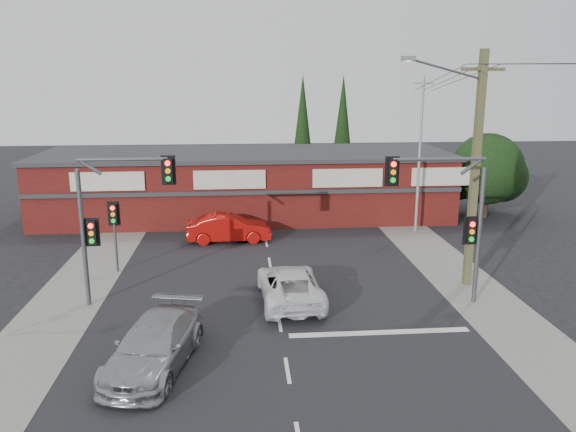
{
  "coord_description": "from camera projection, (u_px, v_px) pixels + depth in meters",
  "views": [
    {
      "loc": [
        -1.3,
        -19.61,
        8.78
      ],
      "look_at": [
        0.6,
        3.0,
        3.26
      ],
      "focal_mm": 35.0,
      "sensor_mm": 36.0,
      "label": 1
    }
  ],
  "objects": [
    {
      "name": "conifer_far",
      "position": [
        343.0,
        122.0,
        45.62
      ],
      "size": [
        1.8,
        1.8,
        9.25
      ],
      "color": "#2D2116",
      "rests_on": "ground"
    },
    {
      "name": "silver_suv",
      "position": [
        154.0,
        345.0,
        17.47
      ],
      "size": [
        3.14,
        5.49,
        1.5
      ],
      "primitive_type": "imported",
      "rotation": [
        0.0,
        0.0,
        -0.21
      ],
      "color": "#999B9E",
      "rests_on": "ground"
    },
    {
      "name": "white_suv",
      "position": [
        290.0,
        285.0,
        22.7
      ],
      "size": [
        2.6,
        5.2,
        1.41
      ],
      "primitive_type": "imported",
      "rotation": [
        0.0,
        0.0,
        3.19
      ],
      "color": "silver",
      "rests_on": "ground"
    },
    {
      "name": "traffic_mast_right",
      "position": [
        453.0,
        208.0,
        21.77
      ],
      "size": [
        3.96,
        0.27,
        5.97
      ],
      "color": "#47494C",
      "rests_on": "ground"
    },
    {
      "name": "shop_building",
      "position": [
        246.0,
        183.0,
        37.03
      ],
      "size": [
        27.3,
        8.4,
        4.22
      ],
      "color": "#47100E",
      "rests_on": "ground"
    },
    {
      "name": "road_strip",
      "position": [
        272.0,
        274.0,
        26.01
      ],
      "size": [
        14.0,
        70.0,
        0.01
      ],
      "primitive_type": "cube",
      "color": "black",
      "rests_on": "ground"
    },
    {
      "name": "ground",
      "position": [
        279.0,
        319.0,
        21.17
      ],
      "size": [
        120.0,
        120.0,
        0.0
      ],
      "primitive_type": "plane",
      "color": "black",
      "rests_on": "ground"
    },
    {
      "name": "lane_dashes",
      "position": [
        277.0,
        304.0,
        22.53
      ],
      "size": [
        0.12,
        40.41,
        0.01
      ],
      "color": "silver",
      "rests_on": "ground"
    },
    {
      "name": "traffic_mast_left",
      "position": [
        109.0,
        209.0,
        21.66
      ],
      "size": [
        3.77,
        0.27,
        5.97
      ],
      "color": "#47494C",
      "rests_on": "ground"
    },
    {
      "name": "pedestal_signal",
      "position": [
        114.0,
        222.0,
        25.83
      ],
      "size": [
        0.55,
        0.27,
        3.38
      ],
      "color": "#47494C",
      "rests_on": "ground"
    },
    {
      "name": "verge_right",
      "position": [
        450.0,
        269.0,
        26.7
      ],
      "size": [
        3.0,
        70.0,
        0.02
      ],
      "primitive_type": "cube",
      "color": "gray",
      "rests_on": "ground"
    },
    {
      "name": "stop_line",
      "position": [
        380.0,
        332.0,
        20.0
      ],
      "size": [
        6.5,
        0.35,
        0.01
      ],
      "primitive_type": "cube",
      "color": "silver",
      "rests_on": "ground"
    },
    {
      "name": "steel_pole",
      "position": [
        420.0,
        152.0,
        32.41
      ],
      "size": [
        1.2,
        0.16,
        9.0
      ],
      "color": "gray",
      "rests_on": "ground"
    },
    {
      "name": "utility_pole",
      "position": [
        473.0,
        163.0,
        23.47
      ],
      "size": [
        4.38,
        0.59,
        10.0
      ],
      "color": "brown",
      "rests_on": "ground"
    },
    {
      "name": "verge_left",
      "position": [
        84.0,
        279.0,
        25.32
      ],
      "size": [
        3.0,
        70.0,
        0.02
      ],
      "primitive_type": "cube",
      "color": "gray",
      "rests_on": "ground"
    },
    {
      "name": "power_lines",
      "position": [
        556.0,
        71.0,
        17.34
      ],
      "size": [
        2.01,
        29.0,
        1.22
      ],
      "color": "black",
      "rests_on": "ground"
    },
    {
      "name": "tree_cluster",
      "position": [
        487.0,
        172.0,
        36.64
      ],
      "size": [
        5.9,
        5.1,
        5.5
      ],
      "color": "#2D2116",
      "rests_on": "ground"
    },
    {
      "name": "conifer_near",
      "position": [
        303.0,
        124.0,
        43.4
      ],
      "size": [
        1.8,
        1.8,
        9.25
      ],
      "color": "#2D2116",
      "rests_on": "ground"
    },
    {
      "name": "red_sedan",
      "position": [
        229.0,
        228.0,
        31.18
      ],
      "size": [
        4.7,
        1.8,
        1.53
      ],
      "primitive_type": "imported",
      "rotation": [
        0.0,
        0.0,
        1.61
      ],
      "color": "#AE0E0A",
      "rests_on": "ground"
    }
  ]
}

